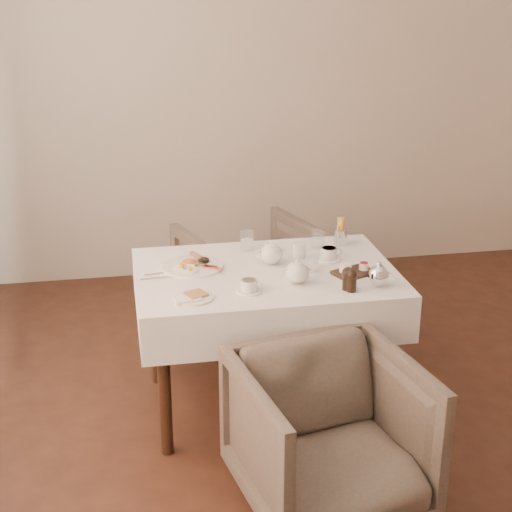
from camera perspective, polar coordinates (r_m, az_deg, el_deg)
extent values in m
plane|color=black|center=(3.90, 11.56, -13.91)|extent=(5.00, 5.00, 0.00)
plane|color=#BEB099|center=(5.65, 3.20, 13.22)|extent=(4.50, 0.00, 4.50)
cube|color=black|center=(3.88, 0.72, -1.57)|extent=(1.20, 0.80, 0.04)
cube|color=white|center=(3.91, 0.71, -2.69)|extent=(1.28, 0.88, 0.23)
cylinder|color=black|center=(4.28, -7.34, -4.93)|extent=(0.06, 0.06, 0.70)
cylinder|color=black|center=(4.45, 6.70, -3.84)|extent=(0.06, 0.06, 0.70)
cylinder|color=black|center=(3.68, -6.67, -9.49)|extent=(0.06, 0.06, 0.70)
cylinder|color=black|center=(3.88, 9.62, -7.96)|extent=(0.06, 0.06, 0.70)
imported|color=#4A4136|center=(3.36, 5.35, -12.87)|extent=(0.85, 0.86, 0.67)
imported|color=#4A4136|center=(4.75, -0.19, -1.95)|extent=(0.97, 0.98, 0.71)
cylinder|color=white|center=(3.91, -4.63, -0.76)|extent=(0.30, 0.30, 0.01)
ellipsoid|color=#BC5621|center=(3.95, -4.87, -0.31)|extent=(0.08, 0.07, 0.03)
cylinder|color=brown|center=(3.99, -4.31, -0.02)|extent=(0.07, 0.11, 0.03)
cylinder|color=black|center=(3.95, -3.83, -0.33)|extent=(0.06, 0.06, 0.02)
cube|color=maroon|center=(3.87, -3.35, -0.82)|extent=(0.11, 0.09, 0.01)
ellipsoid|color=#264C19|center=(3.91, -4.07, -0.61)|extent=(0.06, 0.05, 0.02)
cylinder|color=white|center=(3.56, -4.54, -3.04)|extent=(0.18, 0.18, 0.01)
cube|color=#925D30|center=(3.57, -4.40, -2.80)|extent=(0.12, 0.11, 0.01)
cube|color=white|center=(3.54, -4.98, -3.12)|extent=(0.13, 0.10, 0.01)
cylinder|color=white|center=(4.03, 3.17, 0.43)|extent=(0.08, 0.08, 0.08)
cylinder|color=white|center=(3.62, -0.51, -2.56)|extent=(0.12, 0.12, 0.01)
cylinder|color=white|center=(3.61, -0.51, -2.13)|extent=(0.10, 0.10, 0.05)
cylinder|color=olive|center=(3.60, -0.51, -1.78)|extent=(0.07, 0.07, 0.00)
cylinder|color=white|center=(4.02, 5.32, -0.20)|extent=(0.13, 0.13, 0.01)
cylinder|color=white|center=(4.01, 5.33, 0.23)|extent=(0.09, 0.09, 0.06)
cylinder|color=olive|center=(4.00, 5.34, 0.57)|extent=(0.07, 0.07, 0.00)
cylinder|color=silver|center=(4.12, -0.66, 1.11)|extent=(0.09, 0.09, 0.10)
cylinder|color=silver|center=(3.86, 4.06, -0.38)|extent=(0.09, 0.09, 0.10)
cylinder|color=silver|center=(4.17, 4.56, 1.22)|extent=(0.09, 0.09, 0.10)
cube|color=black|center=(3.85, 7.12, -1.20)|extent=(0.23, 0.19, 0.02)
cylinder|color=white|center=(3.83, 6.52, -0.90)|extent=(0.06, 0.06, 0.03)
cylinder|color=maroon|center=(3.87, 7.85, -0.74)|extent=(0.05, 0.05, 0.03)
cylinder|color=silver|center=(4.23, 6.17, 1.39)|extent=(0.07, 0.07, 0.09)
cube|color=silver|center=(3.86, -6.82, -1.23)|extent=(0.18, 0.05, 0.00)
cube|color=silver|center=(3.80, -6.93, -1.58)|extent=(0.20, 0.03, 0.00)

